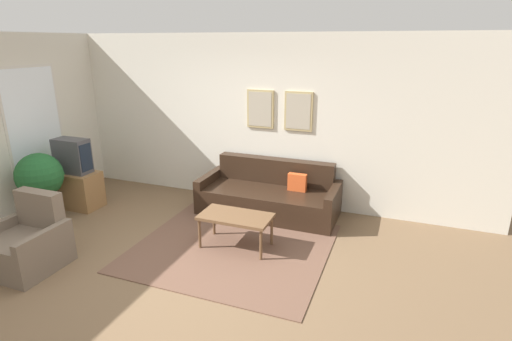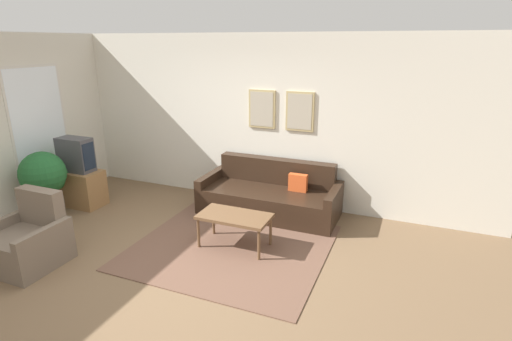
% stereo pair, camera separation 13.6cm
% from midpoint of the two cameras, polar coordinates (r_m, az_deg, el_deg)
% --- Properties ---
extents(ground_plane, '(16.00, 16.00, 0.00)m').
position_cam_midpoint_polar(ground_plane, '(5.01, -12.63, -13.38)').
color(ground_plane, brown).
extents(area_rug, '(2.44, 2.25, 0.01)m').
position_cam_midpoint_polar(area_rug, '(5.33, -2.81, -10.79)').
color(area_rug, brown).
rests_on(area_rug, ground_plane).
extents(wall_back, '(8.00, 0.09, 2.70)m').
position_cam_midpoint_polar(wall_back, '(6.56, -1.06, 7.30)').
color(wall_back, beige).
rests_on(wall_back, ground_plane).
extents(wall_left_window, '(0.08, 8.00, 2.70)m').
position_cam_midpoint_polar(wall_left_window, '(6.99, -31.09, 5.39)').
color(wall_left_window, beige).
rests_on(wall_left_window, ground_plane).
extents(couch, '(2.12, 0.90, 0.80)m').
position_cam_midpoint_polar(couch, '(6.22, 2.70, -3.68)').
color(couch, black).
rests_on(couch, ground_plane).
extents(coffee_table, '(0.92, 0.49, 0.45)m').
position_cam_midpoint_polar(coffee_table, '(5.16, -2.33, -6.81)').
color(coffee_table, brown).
rests_on(coffee_table, ground_plane).
extents(tv_stand, '(0.75, 0.44, 0.58)m').
position_cam_midpoint_polar(tv_stand, '(7.09, -23.30, -2.29)').
color(tv_stand, olive).
rests_on(tv_stand, ground_plane).
extents(tv, '(0.55, 0.28, 0.54)m').
position_cam_midpoint_polar(tv, '(6.92, -23.86, 2.09)').
color(tv, '#424247').
rests_on(tv, tv_stand).
extents(armchair, '(0.80, 0.76, 0.87)m').
position_cam_midpoint_polar(armchair, '(5.53, -29.22, -8.88)').
color(armchair, '#6B5B4C').
rests_on(armchair, ground_plane).
extents(potted_plant_tall, '(0.66, 0.66, 1.03)m').
position_cam_midpoint_polar(potted_plant_tall, '(6.68, -27.64, -0.59)').
color(potted_plant_tall, '#383D42').
rests_on(potted_plant_tall, ground_plane).
extents(potted_plant_by_window, '(0.57, 0.57, 0.84)m').
position_cam_midpoint_polar(potted_plant_by_window, '(7.26, -24.36, 0.09)').
color(potted_plant_by_window, '#383D42').
rests_on(potted_plant_by_window, ground_plane).
extents(potted_plant_small, '(0.45, 0.45, 0.75)m').
position_cam_midpoint_polar(potted_plant_small, '(7.12, -25.93, -1.07)').
color(potted_plant_small, '#383D42').
rests_on(potted_plant_small, ground_plane).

